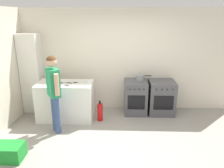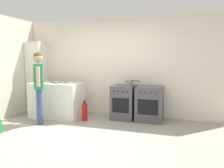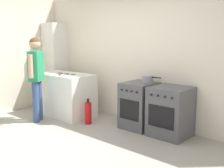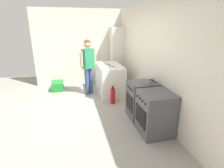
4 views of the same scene
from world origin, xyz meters
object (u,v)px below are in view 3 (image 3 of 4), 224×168
(person, at_px, (36,72))
(knife_chef, at_px, (59,74))
(knife_paring, at_px, (62,73))
(oven_right, at_px, (170,112))
(knife_utility, at_px, (66,74))
(larder_cabinet, at_px, (55,64))
(fire_extinguisher, at_px, (88,113))
(pot, at_px, (148,79))
(knife_bread, at_px, (77,75))
(oven_left, at_px, (139,105))

(person, bearing_deg, knife_chef, 78.01)
(knife_paring, bearing_deg, knife_chef, -56.59)
(oven_right, relative_size, knife_chef, 2.90)
(knife_chef, relative_size, person, 0.18)
(knife_utility, bearing_deg, person, -100.44)
(knife_paring, bearing_deg, knife_utility, 5.89)
(oven_right, height_order, knife_utility, knife_utility)
(knife_paring, distance_m, larder_cabinet, 1.01)
(person, height_order, fire_extinguisher, person)
(pot, relative_size, person, 0.23)
(knife_paring, relative_size, knife_bread, 0.60)
(knife_bread, distance_m, larder_cabinet, 1.37)
(person, bearing_deg, knife_utility, 79.56)
(pot, distance_m, larder_cabinet, 2.76)
(knife_utility, relative_size, person, 0.15)
(oven_left, xyz_separation_m, fire_extinguisher, (-0.87, -0.48, -0.21))
(knife_chef, bearing_deg, knife_bread, 36.50)
(oven_right, bearing_deg, larder_cabinet, 178.23)
(knife_chef, relative_size, knife_utility, 1.16)
(oven_left, distance_m, fire_extinguisher, 1.01)
(knife_chef, height_order, fire_extinguisher, knife_chef)
(oven_right, relative_size, knife_bread, 2.44)
(knife_paring, xyz_separation_m, knife_bread, (0.42, 0.07, -0.00))
(knife_paring, relative_size, fire_extinguisher, 0.42)
(larder_cabinet, bearing_deg, knife_utility, -25.48)
(fire_extinguisher, bearing_deg, oven_right, 17.40)
(knife_bread, height_order, fire_extinguisher, knife_bread)
(larder_cabinet, bearing_deg, oven_left, -2.21)
(knife_utility, bearing_deg, larder_cabinet, 154.52)
(oven_left, relative_size, knife_bread, 2.44)
(pot, bearing_deg, knife_bread, -164.08)
(oven_left, height_order, fire_extinguisher, oven_left)
(oven_left, bearing_deg, person, -150.03)
(knife_utility, xyz_separation_m, larder_cabinet, (-1.00, 0.48, 0.10))
(fire_extinguisher, bearing_deg, person, -148.90)
(knife_paring, bearing_deg, larder_cabinet, 150.80)
(larder_cabinet, bearing_deg, fire_extinguisher, -18.05)
(oven_right, relative_size, knife_paring, 4.04)
(pot, height_order, knife_chef, pot)
(knife_bread, height_order, larder_cabinet, larder_cabinet)
(knife_chef, xyz_separation_m, knife_paring, (-0.11, 0.16, 0.00))
(larder_cabinet, bearing_deg, knife_chef, -33.51)
(fire_extinguisher, relative_size, larder_cabinet, 0.25)
(knife_utility, distance_m, knife_paring, 0.13)
(knife_paring, distance_m, fire_extinguisher, 1.14)
(oven_right, xyz_separation_m, knife_chef, (-2.32, -0.55, 0.48))
(oven_right, height_order, knife_paring, knife_paring)
(oven_right, bearing_deg, oven_left, -180.00)
(knife_chef, xyz_separation_m, knife_utility, (0.02, 0.17, 0.00))
(pot, distance_m, knife_utility, 1.82)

